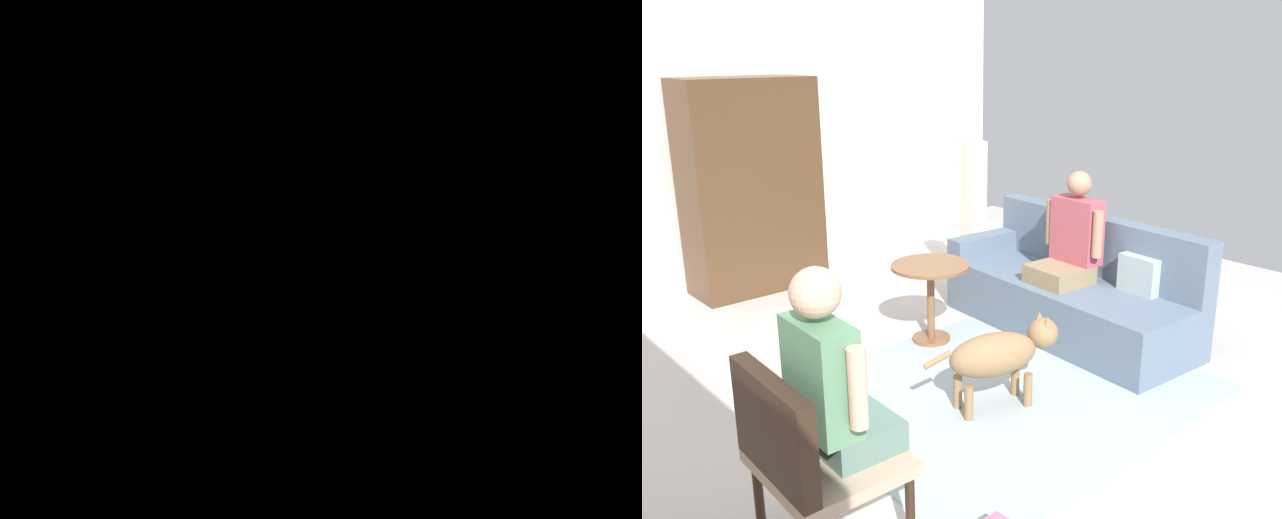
% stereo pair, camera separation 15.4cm
% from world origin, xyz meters
% --- Properties ---
extents(ground_plane, '(8.01, 8.01, 0.00)m').
position_xyz_m(ground_plane, '(0.00, 0.00, 0.00)').
color(ground_plane, beige).
extents(back_wall, '(6.29, 0.12, 2.78)m').
position_xyz_m(back_wall, '(0.00, 3.40, 1.39)').
color(back_wall, silver).
rests_on(back_wall, ground).
extents(area_rug, '(2.46, 2.16, 0.01)m').
position_xyz_m(area_rug, '(0.11, -0.03, 0.00)').
color(area_rug, '#9EB2B7').
rests_on(area_rug, ground).
extents(couch, '(0.97, 2.14, 0.91)m').
position_xyz_m(couch, '(1.26, 0.34, 0.32)').
color(couch, slate).
rests_on(couch, ground).
extents(armchair, '(0.60, 0.65, 0.92)m').
position_xyz_m(armchair, '(-1.63, -0.56, 0.54)').
color(armchair, black).
rests_on(armchair, ground).
extents(person_on_couch, '(0.50, 0.56, 0.86)m').
position_xyz_m(person_on_couch, '(1.21, 0.32, 0.76)').
color(person_on_couch, '#8B7755').
extents(person_on_armchair, '(0.43, 0.54, 0.87)m').
position_xyz_m(person_on_armchair, '(-1.49, -0.57, 0.83)').
color(person_on_armchair, slate).
extents(round_end_table, '(0.60, 0.60, 0.62)m').
position_xyz_m(round_end_table, '(0.29, 0.92, 0.45)').
color(round_end_table, brown).
rests_on(round_end_table, ground).
extents(dog, '(0.89, 0.44, 0.57)m').
position_xyz_m(dog, '(-0.04, -0.17, 0.36)').
color(dog, olive).
rests_on(dog, ground).
extents(column_lamp, '(0.20, 0.20, 1.39)m').
position_xyz_m(column_lamp, '(1.37, 1.60, 0.69)').
color(column_lamp, '#4C4742').
rests_on(column_lamp, ground).
extents(armoire_cabinet, '(1.18, 0.56, 1.94)m').
position_xyz_m(armoire_cabinet, '(-0.12, 2.99, 0.97)').
color(armoire_cabinet, '#4C331E').
rests_on(armoire_cabinet, ground).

